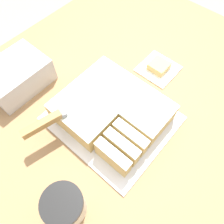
% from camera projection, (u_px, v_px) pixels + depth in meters
% --- Properties ---
extents(ground_plane, '(8.00, 8.00, 0.00)m').
position_uv_depth(ground_plane, '(113.00, 179.00, 1.54)').
color(ground_plane, '#9E9384').
extents(countertop, '(1.40, 1.10, 0.94)m').
position_uv_depth(countertop, '(113.00, 159.00, 1.13)').
color(countertop, '#936D47').
rests_on(countertop, ground_plane).
extents(cake_board, '(0.32, 0.37, 0.01)m').
position_uv_depth(cake_board, '(112.00, 118.00, 0.71)').
color(cake_board, silver).
rests_on(cake_board, countertop).
extents(cake, '(0.26, 0.30, 0.08)m').
position_uv_depth(cake, '(112.00, 110.00, 0.68)').
color(cake, tan).
rests_on(cake, cake_board).
extents(knife, '(0.35, 0.11, 0.02)m').
position_uv_depth(knife, '(55.00, 117.00, 0.61)').
color(knife, silver).
rests_on(knife, cake).
extents(coffee_cup, '(0.10, 0.10, 0.11)m').
position_uv_depth(coffee_cup, '(65.00, 206.00, 0.53)').
color(coffee_cup, beige).
rests_on(coffee_cup, countertop).
extents(paper_napkin, '(0.13, 0.13, 0.01)m').
position_uv_depth(paper_napkin, '(157.00, 68.00, 0.82)').
color(paper_napkin, white).
rests_on(paper_napkin, countertop).
extents(brownie, '(0.07, 0.07, 0.02)m').
position_uv_depth(brownie, '(158.00, 66.00, 0.80)').
color(brownie, tan).
rests_on(brownie, paper_napkin).
extents(storage_box, '(0.21, 0.16, 0.09)m').
position_uv_depth(storage_box, '(16.00, 76.00, 0.74)').
color(storage_box, '#B2B2B7').
rests_on(storage_box, countertop).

